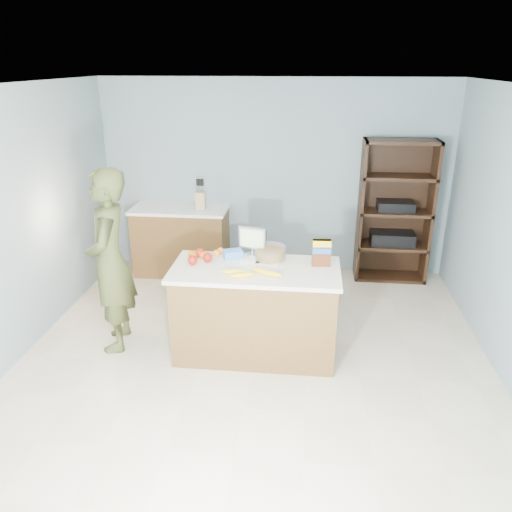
# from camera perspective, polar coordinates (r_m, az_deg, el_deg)

# --- Properties ---
(floor) EXTENTS (4.50, 5.00, 0.02)m
(floor) POSITION_cam_1_polar(r_m,az_deg,el_deg) (4.77, -0.47, -12.82)
(floor) COLOR beige
(floor) RESTS_ON ground
(walls) EXTENTS (4.52, 5.02, 2.51)m
(walls) POSITION_cam_1_polar(r_m,az_deg,el_deg) (4.07, -0.54, 6.75)
(walls) COLOR gray
(walls) RESTS_ON ground
(counter_peninsula) EXTENTS (1.56, 0.76, 0.90)m
(counter_peninsula) POSITION_cam_1_polar(r_m,az_deg,el_deg) (4.81, -0.07, -6.71)
(counter_peninsula) COLOR brown
(counter_peninsula) RESTS_ON ground
(back_cabinet) EXTENTS (1.24, 0.62, 0.90)m
(back_cabinet) POSITION_cam_1_polar(r_m,az_deg,el_deg) (6.72, -8.50, 1.82)
(back_cabinet) COLOR brown
(back_cabinet) RESTS_ON ground
(shelving_unit) EXTENTS (0.90, 0.40, 1.80)m
(shelving_unit) POSITION_cam_1_polar(r_m,az_deg,el_deg) (6.61, 15.48, 4.70)
(shelving_unit) COLOR black
(shelving_unit) RESTS_ON ground
(person) EXTENTS (0.56, 0.73, 1.79)m
(person) POSITION_cam_1_polar(r_m,az_deg,el_deg) (4.95, -16.34, -0.61)
(person) COLOR #3F4621
(person) RESTS_ON ground
(knife_block) EXTENTS (0.12, 0.10, 0.31)m
(knife_block) POSITION_cam_1_polar(r_m,az_deg,el_deg) (6.46, -6.35, 6.41)
(knife_block) COLOR tan
(knife_block) RESTS_ON back_cabinet
(envelopes) EXTENTS (0.38, 0.20, 0.00)m
(envelopes) POSITION_cam_1_polar(r_m,az_deg,el_deg) (4.71, 0.32, -0.81)
(envelopes) COLOR white
(envelopes) RESTS_ON counter_peninsula
(bananas) EXTENTS (0.55, 0.23, 0.05)m
(bananas) POSITION_cam_1_polar(r_m,az_deg,el_deg) (4.43, -0.43, -1.96)
(bananas) COLOR yellow
(bananas) RESTS_ON counter_peninsula
(apples) EXTENTS (0.22, 0.29, 0.09)m
(apples) POSITION_cam_1_polar(r_m,az_deg,el_deg) (4.77, -6.41, -0.08)
(apples) COLOR maroon
(apples) RESTS_ON counter_peninsula
(oranges) EXTENTS (0.33, 0.23, 0.06)m
(oranges) POSITION_cam_1_polar(r_m,az_deg,el_deg) (4.87, -5.89, 0.25)
(oranges) COLOR orange
(oranges) RESTS_ON counter_peninsula
(blue_carton) EXTENTS (0.21, 0.18, 0.08)m
(blue_carton) POSITION_cam_1_polar(r_m,az_deg,el_deg) (4.82, -2.67, 0.22)
(blue_carton) COLOR blue
(blue_carton) RESTS_ON counter_peninsula
(salad_bowl) EXTENTS (0.30, 0.30, 0.13)m
(salad_bowl) POSITION_cam_1_polar(r_m,az_deg,el_deg) (4.78, 1.63, 0.29)
(salad_bowl) COLOR #267219
(salad_bowl) RESTS_ON counter_peninsula
(tv) EXTENTS (0.28, 0.12, 0.28)m
(tv) POSITION_cam_1_polar(r_m,az_deg,el_deg) (4.86, -0.41, 1.91)
(tv) COLOR silver
(tv) RESTS_ON counter_peninsula
(cereal_box) EXTENTS (0.18, 0.08, 0.26)m
(cereal_box) POSITION_cam_1_polar(r_m,az_deg,el_deg) (4.63, 7.50, 0.58)
(cereal_box) COLOR #592B14
(cereal_box) RESTS_ON counter_peninsula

